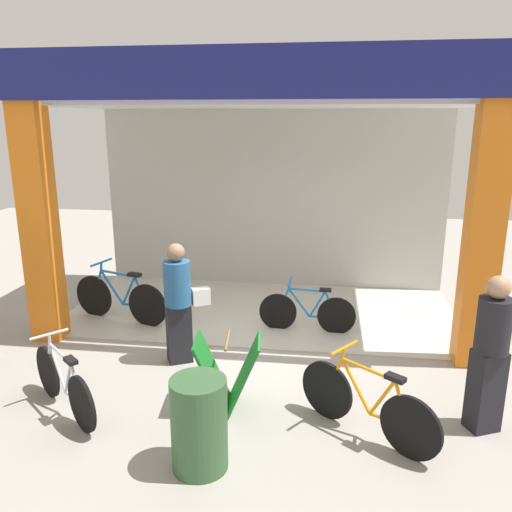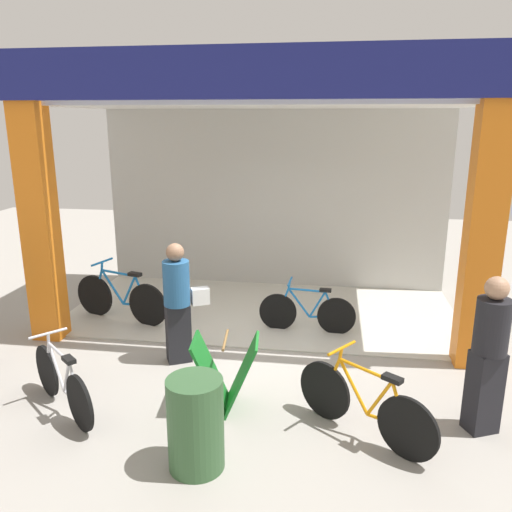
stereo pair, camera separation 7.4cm
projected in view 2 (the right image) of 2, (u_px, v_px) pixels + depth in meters
name	position (u px, v px, depth m)	size (l,w,h in m)	color
ground_plane	(248.00, 349.00, 7.18)	(20.61, 20.61, 0.00)	#9E9991
shop_facade	(264.00, 181.00, 8.19)	(6.51, 3.27, 3.96)	beige
bicycle_inside_0	(121.00, 298.00, 8.09)	(1.67, 0.58, 0.95)	black
bicycle_inside_1	(307.00, 312.00, 7.68)	(1.45, 0.40, 0.80)	black
bicycle_parked_0	(62.00, 383.00, 5.58)	(1.19, 1.02, 0.84)	black
bicycle_parked_1	(364.00, 405.00, 5.12)	(1.32, 1.01, 0.89)	black
sandwich_board_sign	(226.00, 374.00, 5.62)	(0.77, 0.59, 0.84)	#197226
pedestrian_1	(489.00, 354.00, 5.10)	(0.44, 0.44, 1.66)	black
pedestrian_2	(178.00, 301.00, 6.64)	(0.64, 0.48, 1.61)	black
trash_bin	(196.00, 424.00, 4.65)	(0.52, 0.52, 0.89)	#335933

